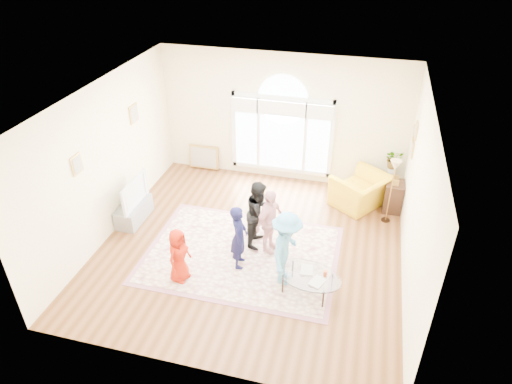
% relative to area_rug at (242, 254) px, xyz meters
% --- Properties ---
extents(ground, '(6.00, 6.00, 0.00)m').
position_rel_area_rug_xyz_m(ground, '(0.11, 0.27, -0.01)').
color(ground, '#573215').
rests_on(ground, ground).
extents(room_shell, '(6.00, 6.00, 6.00)m').
position_rel_area_rug_xyz_m(room_shell, '(0.12, 3.11, 1.56)').
color(room_shell, '#FCEBC4').
rests_on(room_shell, ground).
extents(area_rug, '(3.60, 2.60, 0.02)m').
position_rel_area_rug_xyz_m(area_rug, '(0.00, 0.00, 0.00)').
color(area_rug, beige).
rests_on(area_rug, ground).
extents(rug_border, '(3.80, 2.80, 0.01)m').
position_rel_area_rug_xyz_m(rug_border, '(-0.00, -0.00, -0.00)').
color(rug_border, '#985F70').
rests_on(rug_border, ground).
extents(tv_console, '(0.45, 1.00, 0.42)m').
position_rel_area_rug_xyz_m(tv_console, '(-2.64, 0.57, 0.20)').
color(tv_console, gray).
rests_on(tv_console, ground).
extents(television, '(0.17, 1.07, 0.61)m').
position_rel_area_rug_xyz_m(television, '(-2.64, 0.57, 0.72)').
color(television, black).
rests_on(television, tv_console).
extents(coffee_table, '(1.35, 1.03, 0.54)m').
position_rel_area_rug_xyz_m(coffee_table, '(1.44, -0.72, 0.39)').
color(coffee_table, silver).
rests_on(coffee_table, ground).
extents(armchair, '(1.52, 1.55, 0.76)m').
position_rel_area_rug_xyz_m(armchair, '(2.15, 2.44, 0.37)').
color(armchair, gold).
rests_on(armchair, ground).
extents(side_cabinet, '(0.40, 0.50, 0.70)m').
position_rel_area_rug_xyz_m(side_cabinet, '(2.89, 2.43, 0.34)').
color(side_cabinet, black).
rests_on(side_cabinet, ground).
extents(floor_lamp, '(0.26, 0.26, 1.51)m').
position_rel_area_rug_xyz_m(floor_lamp, '(2.78, 1.94, 1.27)').
color(floor_lamp, black).
rests_on(floor_lamp, ground).
extents(plant_pedestal, '(0.20, 0.20, 0.70)m').
position_rel_area_rug_xyz_m(plant_pedestal, '(2.81, 3.16, 0.34)').
color(plant_pedestal, white).
rests_on(plant_pedestal, ground).
extents(potted_plant, '(0.52, 0.50, 0.46)m').
position_rel_area_rug_xyz_m(potted_plant, '(2.81, 3.16, 0.92)').
color(potted_plant, '#33722D').
rests_on(potted_plant, plant_pedestal).
extents(leaning_picture, '(0.80, 0.14, 0.62)m').
position_rel_area_rug_xyz_m(leaning_picture, '(-1.94, 3.17, -0.01)').
color(leaning_picture, tan).
rests_on(leaning_picture, ground).
extents(child_red, '(0.46, 0.60, 1.09)m').
position_rel_area_rug_xyz_m(child_red, '(-0.90, -0.96, 0.56)').
color(child_red, '#AA1C09').
rests_on(child_red, area_rug).
extents(child_navy, '(0.40, 0.53, 1.32)m').
position_rel_area_rug_xyz_m(child_navy, '(0.05, -0.30, 0.67)').
color(child_navy, '#111137').
rests_on(child_navy, area_rug).
extents(child_black, '(0.59, 0.73, 1.43)m').
position_rel_area_rug_xyz_m(child_black, '(0.25, 0.47, 0.73)').
color(child_black, black).
rests_on(child_black, area_rug).
extents(child_pink, '(0.61, 0.88, 1.38)m').
position_rel_area_rug_xyz_m(child_pink, '(0.50, 0.28, 0.70)').
color(child_pink, '#EAA3A7').
rests_on(child_pink, area_rug).
extents(child_blue, '(0.63, 1.01, 1.49)m').
position_rel_area_rug_xyz_m(child_blue, '(0.99, -0.53, 0.75)').
color(child_blue, '#52A0D0').
rests_on(child_blue, area_rug).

